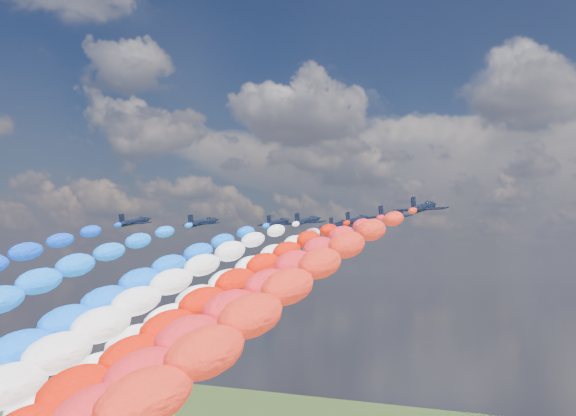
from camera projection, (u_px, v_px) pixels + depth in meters
The scene contains 14 objects.
jet_0 at pixel (134, 222), 143.97m from camera, with size 7.83×10.50×2.31m, color black, non-canonical shape.
jet_1 at pixel (203, 222), 145.51m from camera, with size 7.83×10.50×2.31m, color black, non-canonical shape.
jet_2 at pixel (278, 223), 146.86m from camera, with size 7.83×10.50×2.31m, color black, non-canonical shape.
trail_2 at pixel (86, 332), 101.94m from camera, with size 6.69×99.89×41.71m, color #0B62FF, non-canonical shape.
jet_3 at pixel (307, 221), 141.42m from camera, with size 7.83×10.50×2.31m, color black, non-canonical shape.
trail_3 at pixel (118, 335), 96.49m from camera, with size 6.69×99.89×41.71m, color white, non-canonical shape.
jet_4 at pixel (339, 224), 152.59m from camera, with size 7.83×10.50×2.31m, color black, non-canonical shape.
trail_4 at pixel (183, 329), 107.67m from camera, with size 6.69×99.89×41.71m, color white, non-canonical shape.
jet_5 at pixel (357, 220), 138.89m from camera, with size 7.83×10.50×2.31m, color black, non-canonical shape.
trail_5 at pixel (187, 337), 93.96m from camera, with size 6.69×99.89×41.71m, color red, non-canonical shape.
jet_6 at pixel (391, 215), 125.57m from camera, with size 7.83×10.50×2.31m, color black, non-canonical shape.
trail_6 at pixel (211, 348), 80.64m from camera, with size 6.69×99.89×41.71m, color red, non-canonical shape.
jet_7 at pixel (423, 207), 110.55m from camera, with size 7.83×10.50×2.31m, color black, non-canonical shape.
trail_7 at pixel (225, 366), 65.62m from camera, with size 6.69×99.89×41.71m, color red, non-canonical shape.
Camera 1 is at (70.12, -111.00, 101.08)m, focal length 44.97 mm.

